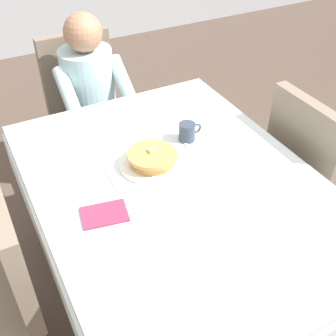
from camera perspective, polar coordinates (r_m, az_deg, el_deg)
ground_plane at (r=2.26m, az=1.02°, el=-16.34°), size 14.00×14.00×0.00m
dining_table_main at (r=1.77m, az=1.25°, el=-4.15°), size 1.12×1.52×0.74m
chair_diner at (r=2.73m, az=-11.08°, el=8.86°), size 0.44×0.45×0.93m
diner_person at (r=2.53m, az=-10.30°, el=10.06°), size 0.40×0.43×1.12m
chair_right_side at (r=2.24m, az=18.79°, el=0.02°), size 0.45×0.44×0.93m
plate_breakfast at (r=1.79m, az=-2.12°, el=0.63°), size 0.28×0.28×0.02m
breakfast_stack at (r=1.77m, az=-2.11°, el=1.49°), size 0.21×0.21×0.07m
cup_coffee at (r=1.93m, az=2.64°, el=4.91°), size 0.11×0.08×0.08m
fork_left_of_plate at (r=1.73m, az=-7.50°, el=-1.68°), size 0.02×0.18×0.00m
knife_right_of_plate at (r=1.86m, az=3.43°, el=1.83°), size 0.04×0.20×0.00m
spoon_near_edge at (r=1.62m, az=3.60°, el=-4.52°), size 0.15×0.02×0.00m
napkin_folded at (r=1.59m, az=-8.59°, el=-6.18°), size 0.19×0.15×0.01m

